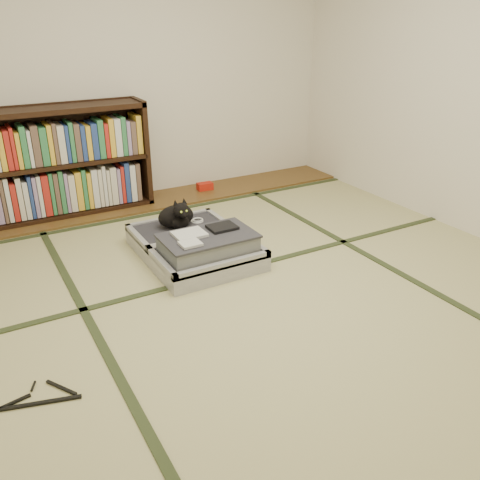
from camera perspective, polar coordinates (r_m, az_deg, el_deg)
floor at (r=3.19m, az=2.32°, el=-6.53°), size 4.50×4.50×0.00m
wood_strip at (r=4.84m, az=-10.19°, el=4.27°), size 4.00×0.50×0.02m
red_item at (r=5.07m, az=-3.96°, el=6.04°), size 0.16×0.10×0.07m
room_shell at (r=2.75m, az=2.86°, el=20.65°), size 4.50×4.50×4.50m
tatami_borders at (r=3.57m, az=-1.84°, el=-2.94°), size 4.00×4.50×0.01m
bookcase at (r=4.61m, az=-19.39°, el=8.01°), size 1.47×0.34×0.95m
suitcase at (r=3.65m, az=-4.90°, el=-0.67°), size 0.72×0.96×0.28m
cat at (r=3.84m, az=-7.06°, el=2.69°), size 0.32×0.32×0.26m
cable_coil at (r=3.97m, az=-4.81°, el=2.19°), size 0.10×0.10×0.02m
hanger at (r=2.62m, az=-21.83°, el=-16.26°), size 0.40×0.23×0.01m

